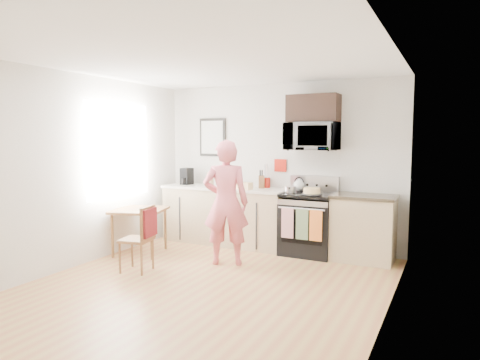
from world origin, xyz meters
The scene contains 28 objects.
floor centered at (0.00, 0.00, 0.00)m, with size 4.60×4.60×0.00m, color #AE6D43.
back_wall centered at (0.00, 2.30, 1.30)m, with size 4.00×0.04×2.60m, color beige.
front_wall centered at (0.00, -2.30, 1.30)m, with size 4.00×0.04×2.60m, color beige.
left_wall centered at (-2.00, 0.00, 1.30)m, with size 0.04×4.60×2.60m, color beige.
right_wall centered at (2.00, 0.00, 1.30)m, with size 0.04×4.60×2.60m, color beige.
ceiling centered at (0.00, 0.00, 2.60)m, with size 4.00×4.60×0.04m, color white.
window centered at (-1.96, 0.80, 1.55)m, with size 0.06×1.40×1.50m.
cabinet_left centered at (-0.80, 2.00, 0.45)m, with size 2.10×0.60×0.90m, color tan.
countertop_left centered at (-0.80, 2.00, 0.92)m, with size 2.14×0.64×0.04m, color white.
cabinet_right centered at (1.43, 2.00, 0.45)m, with size 0.84×0.60×0.90m, color tan.
countertop_right centered at (1.43, 2.00, 0.92)m, with size 0.88×0.64×0.04m, color black.
range centered at (0.63, 1.98, 0.44)m, with size 0.76×0.70×1.16m.
microwave centered at (0.63, 2.08, 1.76)m, with size 0.76×0.51×0.42m, color #B2B2B7.
upper_cabinet centered at (0.63, 2.12, 2.18)m, with size 0.76×0.35×0.40m, color black.
wall_art centered at (-1.20, 2.28, 1.75)m, with size 0.50×0.04×0.65m.
wall_trivet centered at (0.05, 2.28, 1.30)m, with size 0.20×0.02×0.20m, color #A2190D.
person centered at (-0.23, 0.97, 0.86)m, with size 0.62×0.41×1.71m, color #B73247.
dining_table centered at (-1.65, 0.86, 0.60)m, with size 0.79×0.79×0.68m.
chair centered at (-1.00, 0.18, 0.56)m, with size 0.46×0.43×0.86m.
knife_block centered at (-0.20, 2.11, 1.04)m, with size 0.09×0.13×0.20m, color brown.
utensil_crock centered at (-0.16, 2.21, 1.09)m, with size 0.13×0.13×0.39m.
fruit_bowl centered at (-0.65, 2.13, 0.98)m, with size 0.23×0.23×0.10m.
milk_carton centered at (-1.14, 2.08, 1.05)m, with size 0.08×0.08×0.22m, color tan.
coffee_maker centered at (-1.58, 2.02, 1.07)m, with size 0.17×0.24×0.28m.
bread_bag centered at (-0.40, 1.83, 1.00)m, with size 0.30×0.14×0.11m, color #E2AE77.
cake centered at (0.73, 1.80, 0.97)m, with size 0.29×0.29×0.10m.
kettle centered at (0.41, 2.15, 1.02)m, with size 0.17×0.17×0.22m.
pot centered at (0.35, 1.91, 0.97)m, with size 0.18×0.30×0.09m.
Camera 1 is at (2.54, -4.11, 1.73)m, focal length 32.00 mm.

